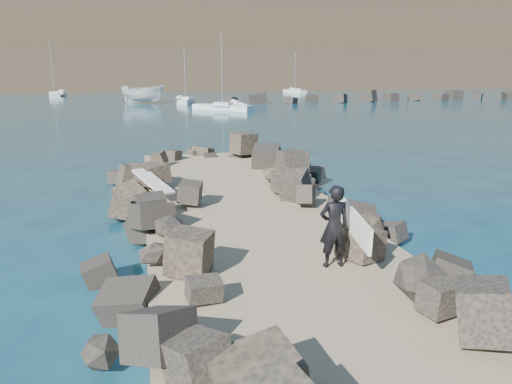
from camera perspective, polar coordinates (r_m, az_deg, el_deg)
ground at (r=15.07m, az=-0.83°, el=-4.64°), size 800.00×800.00×0.00m
jetty at (r=13.13m, az=0.95°, el=-6.12°), size 6.00×26.00×0.60m
riprap_left at (r=13.21m, az=-11.95°, el=-5.39°), size 2.60×22.00×1.00m
riprap_right at (r=14.42m, az=11.79°, el=-3.72°), size 2.60×22.00×1.00m
breakwater_secondary at (r=78.82m, az=16.51°, el=10.37°), size 52.00×4.00×1.20m
headland at (r=174.82m, az=-8.67°, el=17.52°), size 360.00×140.00×32.00m
surfboard_resting at (r=16.96m, az=-11.71°, el=0.83°), size 1.40×2.16×0.07m
boat_imported at (r=72.65m, az=-12.82°, el=10.87°), size 7.02×5.35×2.56m
surfer_with_board at (r=10.88m, az=9.23°, el=-3.84°), size 0.93×2.25×1.82m
sailboat_b at (r=71.02m, az=-8.02°, el=10.26°), size 2.86×6.39×7.62m
sailboat_d at (r=99.90m, az=4.46°, el=11.40°), size 3.12×6.75×8.01m
sailboat_c at (r=59.21m, az=-3.84°, el=9.64°), size 6.75×6.17×9.00m
sailboat_e at (r=92.43m, az=-22.06°, el=10.23°), size 3.00×7.67×8.99m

